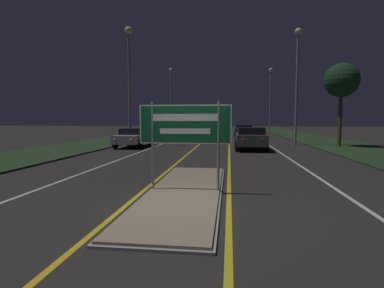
{
  "coord_description": "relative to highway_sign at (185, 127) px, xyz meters",
  "views": [
    {
      "loc": [
        1.17,
        -6.5,
        1.98
      ],
      "look_at": [
        0.0,
        2.87,
        1.2
      ],
      "focal_mm": 28.0,
      "sensor_mm": 36.0,
      "label": 1
    }
  ],
  "objects": [
    {
      "name": "roadside_palm_right",
      "position": [
        8.89,
        14.34,
        2.89
      ],
      "size": [
        2.35,
        2.35,
        5.8
      ],
      "color": "#4C3823",
      "rests_on": "verge_right"
    },
    {
      "name": "warning_sign",
      "position": [
        10.12,
        17.93,
        -0.38
      ],
      "size": [
        0.6,
        0.06,
        2.17
      ],
      "color": "gray",
      "rests_on": "verge_right"
    },
    {
      "name": "lane_line_white_left",
      "position": [
        -4.2,
        23.64,
        -1.77
      ],
      "size": [
        0.12,
        70.0,
        0.01
      ],
      "color": "silver",
      "rests_on": "ground_plane"
    },
    {
      "name": "streetlight_right_near",
      "position": [
        6.18,
        15.72,
        3.84
      ],
      "size": [
        0.51,
        0.51,
        8.74
      ],
      "color": "gray",
      "rests_on": "ground_plane"
    },
    {
      "name": "verge_left",
      "position": [
        -9.5,
        18.64,
        -1.73
      ],
      "size": [
        5.0,
        100.0,
        0.08
      ],
      "color": "#23381E",
      "rests_on": "ground_plane"
    },
    {
      "name": "streetlight_left_near",
      "position": [
        -6.19,
        13.74,
        4.02
      ],
      "size": [
        0.55,
        0.55,
        8.71
      ],
      "color": "gray",
      "rests_on": "ground_plane"
    },
    {
      "name": "car_approaching_2",
      "position": [
        -2.34,
        41.41,
        -1.08
      ],
      "size": [
        1.92,
        4.69,
        1.3
      ],
      "color": "silver",
      "rests_on": "ground_plane"
    },
    {
      "name": "streetlight_right_far",
      "position": [
        6.42,
        32.36,
        3.88
      ],
      "size": [
        0.54,
        0.54,
        8.6
      ],
      "color": "gray",
      "rests_on": "ground_plane"
    },
    {
      "name": "median_island",
      "position": [
        0.0,
        0.0,
        -1.73
      ],
      "size": [
        1.97,
        7.33,
        0.1
      ],
      "color": "#999993",
      "rests_on": "ground_plane"
    },
    {
      "name": "centre_line_yellow_right",
      "position": [
        1.18,
        23.64,
        -1.77
      ],
      "size": [
        0.12,
        70.0,
        0.01
      ],
      "color": "gold",
      "rests_on": "ground_plane"
    },
    {
      "name": "car_approaching_0",
      "position": [
        -5.65,
        12.88,
        -1.05
      ],
      "size": [
        1.89,
        4.26,
        1.33
      ],
      "color": "#B7B7BC",
      "rests_on": "ground_plane"
    },
    {
      "name": "verge_right",
      "position": [
        9.5,
        18.64,
        -1.73
      ],
      "size": [
        5.0,
        100.0,
        0.08
      ],
      "color": "#23381E",
      "rests_on": "ground_plane"
    },
    {
      "name": "car_receding_0",
      "position": [
        2.54,
        11.99,
        -0.98
      ],
      "size": [
        2.0,
        4.34,
        1.46
      ],
      "color": "#4C514C",
      "rests_on": "ground_plane"
    },
    {
      "name": "edge_line_white_right",
      "position": [
        7.2,
        23.64,
        -1.77
      ],
      "size": [
        0.1,
        70.0,
        0.01
      ],
      "color": "silver",
      "rests_on": "ground_plane"
    },
    {
      "name": "streetlight_left_far",
      "position": [
        -6.36,
        30.46,
        3.51
      ],
      "size": [
        0.47,
        0.47,
        8.54
      ],
      "color": "gray",
      "rests_on": "ground_plane"
    },
    {
      "name": "highway_sign",
      "position": [
        0.0,
        0.0,
        0.0
      ],
      "size": [
        2.46,
        0.07,
        2.37
      ],
      "color": "gray",
      "rests_on": "median_island"
    },
    {
      "name": "centre_line_yellow_left",
      "position": [
        -1.18,
        23.64,
        -1.77
      ],
      "size": [
        0.12,
        70.0,
        0.01
      ],
      "color": "gold",
      "rests_on": "ground_plane"
    },
    {
      "name": "lane_line_white_right",
      "position": [
        4.2,
        23.64,
        -1.77
      ],
      "size": [
        0.12,
        70.0,
        0.01
      ],
      "color": "silver",
      "rests_on": "ground_plane"
    },
    {
      "name": "car_approaching_1",
      "position": [
        -2.56,
        25.82,
        -0.99
      ],
      "size": [
        1.94,
        4.83,
        1.46
      ],
      "color": "#4C514C",
      "rests_on": "ground_plane"
    },
    {
      "name": "ground_plane",
      "position": [
        0.0,
        -1.36,
        -1.77
      ],
      "size": [
        160.0,
        160.0,
        0.0
      ],
      "primitive_type": "plane",
      "color": "#282623"
    },
    {
      "name": "edge_line_white_left",
      "position": [
        -7.2,
        23.64,
        -1.77
      ],
      "size": [
        0.1,
        70.0,
        0.01
      ],
      "color": "silver",
      "rests_on": "ground_plane"
    },
    {
      "name": "car_receding_1",
      "position": [
        2.7,
        25.01,
        -1.02
      ],
      "size": [
        2.0,
        4.75,
        1.37
      ],
      "color": "black",
      "rests_on": "ground_plane"
    }
  ]
}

